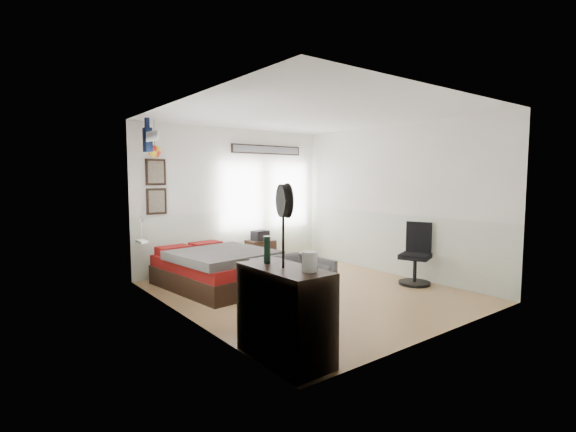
% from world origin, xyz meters
% --- Properties ---
extents(ground_plane, '(4.00, 4.50, 0.01)m').
position_xyz_m(ground_plane, '(0.00, 0.00, -0.01)').
color(ground_plane, '#9C774A').
extents(room_shell, '(4.02, 4.52, 2.71)m').
position_xyz_m(room_shell, '(-0.08, 0.19, 1.61)').
color(room_shell, silver).
rests_on(room_shell, ground_plane).
extents(wall_decor, '(3.55, 1.32, 1.44)m').
position_xyz_m(wall_decor, '(-1.10, 1.96, 2.10)').
color(wall_decor, black).
rests_on(wall_decor, room_shell).
extents(bed, '(1.55, 2.05, 0.61)m').
position_xyz_m(bed, '(-1.02, 1.10, 0.30)').
color(bed, black).
rests_on(bed, ground_plane).
extents(dresser, '(0.48, 1.00, 0.90)m').
position_xyz_m(dresser, '(-1.74, -1.69, 0.45)').
color(dresser, black).
rests_on(dresser, ground_plane).
extents(armchair, '(0.82, 0.84, 0.75)m').
position_xyz_m(armchair, '(-0.89, -0.75, 0.38)').
color(armchair, '#515151').
rests_on(armchair, ground_plane).
extents(nightstand, '(0.55, 0.45, 0.52)m').
position_xyz_m(nightstand, '(0.46, 2.04, 0.26)').
color(nightstand, black).
rests_on(nightstand, ground_plane).
extents(task_chair, '(0.58, 0.58, 1.02)m').
position_xyz_m(task_chair, '(1.71, -0.71, 0.42)').
color(task_chair, black).
rests_on(task_chair, ground_plane).
extents(kettle, '(0.16, 0.14, 0.18)m').
position_xyz_m(kettle, '(-1.66, -1.97, 0.99)').
color(kettle, silver).
rests_on(kettle, dresser).
extents(bottle, '(0.07, 0.07, 0.27)m').
position_xyz_m(bottle, '(-1.76, -1.43, 1.04)').
color(bottle, black).
rests_on(bottle, dresser).
extents(stand_fan, '(0.19, 0.32, 0.80)m').
position_xyz_m(stand_fan, '(-1.75, -1.70, 1.52)').
color(stand_fan, black).
rests_on(stand_fan, dresser).
extents(black_bag, '(0.36, 0.26, 0.19)m').
position_xyz_m(black_bag, '(0.46, 2.04, 0.61)').
color(black_bag, black).
rests_on(black_bag, nightstand).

